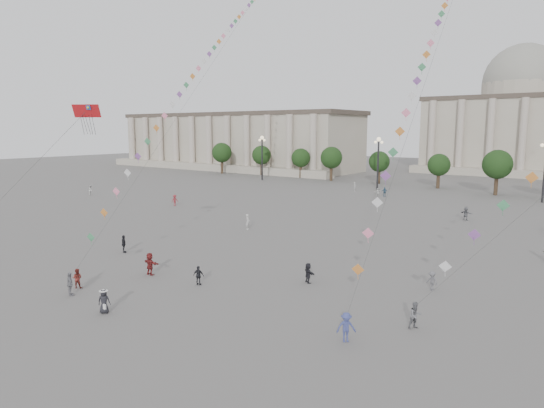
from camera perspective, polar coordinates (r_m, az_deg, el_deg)
The scene contains 26 objects.
ground at distance 36.89m, azimuth -13.28°, elevation -10.96°, with size 360.00×360.00×0.00m, color #5B5855.
hall_west at distance 154.38m, azimuth -4.53°, elevation 7.39°, with size 84.00×26.22×17.20m.
hall_central at distance 153.63m, azimuth 27.07°, elevation 8.62°, with size 48.30×34.30×35.50m.
tree_row at distance 103.81m, azimuth 21.79°, elevation 4.40°, with size 137.12×5.12×8.00m.
lamp_post_far_west at distance 116.88m, azimuth -1.18°, elevation 6.42°, with size 2.00×0.90×10.65m.
lamp_post_mid_west at distance 101.23m, azimuth 12.40°, elevation 5.83°, with size 2.00×0.90×10.65m.
person_crowd_0 at distance 90.93m, azimuth 13.10°, elevation 1.40°, with size 1.04×0.43×1.78m, color #325571.
person_crowd_1 at distance 96.89m, azimuth -20.56°, elevation 1.53°, with size 0.89×0.69×1.84m, color silver.
person_crowd_2 at distance 79.73m, azimuth -11.37°, elevation 0.43°, with size 1.16×0.67×1.80m, color maroon.
person_crowd_3 at distance 39.64m, azimuth 4.28°, elevation -8.09°, with size 1.52×0.48×1.64m, color black.
person_crowd_4 at distance 91.38m, azimuth 12.32°, elevation 1.37°, with size 1.38×0.44×1.49m, color silver.
person_crowd_6 at distance 39.71m, azimuth 18.30°, elevation -8.57°, with size 0.99×0.57×1.53m, color #5E5D62.
person_crowd_10 at distance 97.67m, azimuth 9.72°, elevation 2.02°, with size 0.67×0.44×1.82m, color #ADADA9.
person_crowd_12 at distance 70.82m, azimuth 21.84°, elevation -1.06°, with size 1.72×0.55×1.85m, color slate.
person_crowd_13 at distance 59.97m, azimuth -2.87°, elevation -2.11°, with size 0.69×0.45×1.90m, color beige.
tourist_1 at distance 51.03m, azimuth -17.04°, elevation -4.51°, with size 1.05×0.44×1.79m, color black.
tourist_2 at distance 42.82m, azimuth -14.16°, elevation -6.84°, with size 1.79×0.57×1.93m, color maroon.
tourist_3 at distance 39.54m, azimuth -22.67°, elevation -8.69°, with size 1.05×0.44×1.80m, color slate.
tourist_4 at distance 39.41m, azimuth -8.63°, elevation -8.32°, with size 0.91×0.38×1.56m, color black.
kite_flyer_0 at distance 41.23m, azimuth -21.94°, elevation -8.10°, with size 0.76×0.59×1.56m, color maroon.
kite_flyer_1 at distance 29.49m, azimuth 8.72°, elevation -14.13°, with size 1.15×0.66×1.78m, color #394180.
kite_flyer_2 at distance 32.19m, azimuth 16.51°, elevation -12.46°, with size 0.83×0.65×1.72m, color slate.
hat_person at distance 35.20m, azimuth -19.16°, elevation -10.69°, with size 0.97×0.92×1.69m.
dragon_kite at distance 42.43m, azimuth -21.08°, elevation 9.11°, with size 7.23×4.00×18.43m.
kite_train_west at distance 67.06m, azimuth -8.01°, elevation 15.83°, with size 24.27×51.11×67.60m.
kite_train_mid at distance 61.54m, azimuth 19.60°, elevation 20.45°, with size 12.16×62.55×78.30m.
Camera 1 is at (26.89, -22.03, 12.37)m, focal length 32.00 mm.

